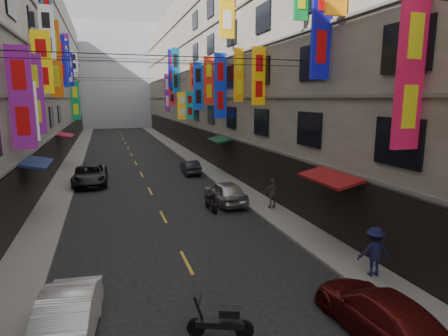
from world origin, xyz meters
TOP-DOWN VIEW (x-y plane):
  - sidewalk_left at (-6.00, 42.00)m, footprint 2.00×90.00m
  - sidewalk_right at (6.00, 42.00)m, footprint 2.00×90.00m
  - building_row_right at (11.99, 42.00)m, footprint 10.14×90.00m
  - haze_block at (0.00, 92.00)m, footprint 18.00×8.00m
  - shop_signage at (-0.13, 35.20)m, footprint 14.00×55.00m
  - street_awnings at (-1.26, 26.00)m, footprint 13.99×35.20m
  - overhead_cables at (0.00, 30.00)m, footprint 14.00×38.04m
  - lane_markings at (0.00, 39.00)m, footprint 0.12×80.20m
  - scooter_crossing at (-0.08, 13.14)m, footprint 1.71×0.85m
  - scooter_far_right at (2.77, 24.36)m, footprint 0.50×1.80m
  - car_left_mid at (-4.00, 14.01)m, footprint 1.84×4.13m
  - car_left_far at (-3.97, 33.38)m, footprint 2.48×5.24m
  - car_right_near at (4.00, 11.95)m, footprint 1.82×4.41m
  - car_right_mid at (4.00, 25.48)m, footprint 1.90×4.24m
  - car_right_far at (4.00, 35.14)m, footprint 1.30×3.56m
  - pedestrian_rnear at (6.05, 14.70)m, footprint 1.26×0.86m
  - pedestrian_rfar at (6.16, 23.36)m, footprint 1.01×0.58m

SIDE VIEW (x-z plane):
  - lane_markings at x=0.00m, z-range 0.00..0.01m
  - sidewalk_left at x=-6.00m, z-range 0.00..0.12m
  - sidewalk_right at x=6.00m, z-range 0.00..0.12m
  - scooter_crossing at x=-0.08m, z-range -0.13..1.01m
  - scooter_far_right at x=2.77m, z-range -0.13..1.01m
  - car_right_far at x=4.00m, z-range 0.00..1.16m
  - car_right_near at x=4.00m, z-range 0.00..1.27m
  - car_left_mid at x=-4.00m, z-range 0.00..1.32m
  - car_right_mid at x=4.00m, z-range 0.00..1.41m
  - car_left_far at x=-3.97m, z-range 0.00..1.45m
  - pedestrian_rfar at x=6.16m, z-range 0.12..1.84m
  - pedestrian_rnear at x=6.05m, z-range 0.12..1.90m
  - street_awnings at x=-1.26m, z-range 2.80..3.20m
  - overhead_cables at x=0.00m, z-range 8.18..9.42m
  - shop_signage at x=-0.13m, z-range 3.11..15.05m
  - building_row_right at x=11.99m, z-range -0.01..18.99m
  - haze_block at x=0.00m, z-range 0.00..22.00m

